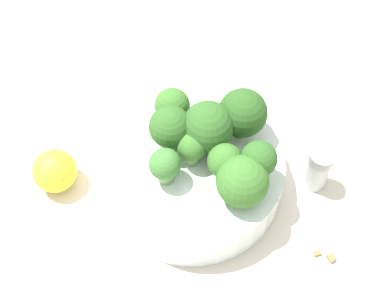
{
  "coord_description": "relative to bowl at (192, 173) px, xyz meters",
  "views": [
    {
      "loc": [
        0.26,
        0.22,
        0.56
      ],
      "look_at": [
        0.0,
        0.0,
        0.09
      ],
      "focal_mm": 50.0,
      "sensor_mm": 36.0,
      "label": 1
    }
  ],
  "objects": [
    {
      "name": "ground_plane",
      "position": [
        0.0,
        0.0,
        -0.03
      ],
      "size": [
        3.0,
        3.0,
        0.0
      ],
      "primitive_type": "plane",
      "color": "beige"
    },
    {
      "name": "bowl",
      "position": [
        0.0,
        0.0,
        0.0
      ],
      "size": [
        0.22,
        0.22,
        0.05
      ],
      "primitive_type": "cylinder",
      "color": "silver",
      "rests_on": "ground_plane"
    },
    {
      "name": "broccoli_floret_0",
      "position": [
        0.0,
        -0.03,
        0.06
      ],
      "size": [
        0.05,
        0.05,
        0.06
      ],
      "color": "#84AD66",
      "rests_on": "bowl"
    },
    {
      "name": "broccoli_floret_1",
      "position": [
        0.0,
        -0.0,
        0.05
      ],
      "size": [
        0.03,
        0.03,
        0.05
      ],
      "color": "#7A9E5B",
      "rests_on": "bowl"
    },
    {
      "name": "broccoli_floret_2",
      "position": [
        -0.03,
        -0.05,
        0.06
      ],
      "size": [
        0.04,
        0.04,
        0.06
      ],
      "color": "#7A9E5B",
      "rests_on": "bowl"
    },
    {
      "name": "broccoli_floret_3",
      "position": [
        -0.03,
        -0.0,
        0.06
      ],
      "size": [
        0.06,
        0.06,
        0.07
      ],
      "color": "#7A9E5B",
      "rests_on": "bowl"
    },
    {
      "name": "broccoli_floret_4",
      "position": [
        0.04,
        -0.01,
        0.05
      ],
      "size": [
        0.04,
        0.04,
        0.05
      ],
      "color": "#7A9E5B",
      "rests_on": "bowl"
    },
    {
      "name": "broccoli_floret_5",
      "position": [
        -0.07,
        0.02,
        0.06
      ],
      "size": [
        0.06,
        0.06,
        0.07
      ],
      "color": "#7A9E5B",
      "rests_on": "bowl"
    },
    {
      "name": "broccoli_floret_6",
      "position": [
        -0.03,
        0.07,
        0.06
      ],
      "size": [
        0.04,
        0.04,
        0.06
      ],
      "color": "#8EB770",
      "rests_on": "bowl"
    },
    {
      "name": "broccoli_floret_7",
      "position": [
        -0.01,
        0.04,
        0.05
      ],
      "size": [
        0.04,
        0.04,
        0.05
      ],
      "color": "#8EB770",
      "rests_on": "bowl"
    },
    {
      "name": "broccoli_floret_8",
      "position": [
        0.0,
        0.07,
        0.05
      ],
      "size": [
        0.06,
        0.06,
        0.06
      ],
      "color": "#8EB770",
      "rests_on": "bowl"
    },
    {
      "name": "pepper_shaker",
      "position": [
        -0.1,
        0.11,
        0.01
      ],
      "size": [
        0.03,
        0.03,
        0.06
      ],
      "color": "#B2B7BC",
      "rests_on": "ground_plane"
    },
    {
      "name": "lemon_wedge",
      "position": [
        0.1,
        -0.13,
        0.0
      ],
      "size": [
        0.05,
        0.05,
        0.05
      ],
      "primitive_type": "sphere",
      "color": "yellow",
      "rests_on": "ground_plane"
    },
    {
      "name": "almond_crumb_0",
      "position": [
        -0.1,
        -0.08,
        -0.02
      ],
      "size": [
        0.01,
        0.01,
        0.01
      ],
      "primitive_type": "cube",
      "rotation": [
        0.0,
        0.0,
        2.76
      ],
      "color": "olive",
      "rests_on": "ground_plane"
    },
    {
      "name": "almond_crumb_1",
      "position": [
        -0.09,
        -0.09,
        -0.02
      ],
      "size": [
        0.01,
        0.01,
        0.01
      ],
      "primitive_type": "cube",
      "rotation": [
        0.0,
        0.0,
        3.44
      ],
      "color": "olive",
      "rests_on": "ground_plane"
    },
    {
      "name": "almond_crumb_2",
      "position": [
        0.08,
        -0.13,
        -0.02
      ],
      "size": [
        0.01,
        0.01,
        0.01
      ],
      "primitive_type": "cube",
      "rotation": [
        0.0,
        0.0,
        2.85
      ],
      "color": "#AD7F4C",
      "rests_on": "ground_plane"
    },
    {
      "name": "almond_crumb_3",
      "position": [
        -0.02,
        0.17,
        -0.02
      ],
      "size": [
        0.01,
        0.01,
        0.01
      ],
      "primitive_type": "cube",
      "rotation": [
        0.0,
        0.0,
        5.71
      ],
      "color": "olive",
      "rests_on": "ground_plane"
    },
    {
      "name": "almond_crumb_4",
      "position": [
        -0.03,
        0.18,
        -0.02
      ],
      "size": [
        0.01,
        0.01,
        0.01
      ],
      "primitive_type": "cube",
      "rotation": [
        0.0,
        0.0,
        1.28
      ],
      "color": "olive",
      "rests_on": "ground_plane"
    }
  ]
}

